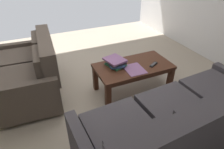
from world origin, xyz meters
The scene contains 7 objects.
ground_plane centered at (0.00, 0.00, 0.00)m, with size 4.88×5.25×0.01m, color tan.
sofa_main centered at (-0.42, 1.41, 0.37)m, with size 2.13×0.93×0.85m.
loveseat_near centered at (0.88, -0.26, 0.37)m, with size 0.89×1.39×0.86m.
coffee_table centered at (-0.50, 0.29, 0.38)m, with size 1.10×0.58×0.44m.
book_stack centered at (-0.26, 0.19, 0.50)m, with size 0.31×0.33×0.11m.
tv_remote centered at (-0.77, 0.40, 0.45)m, with size 0.16×0.11×0.02m.
loose_magazine centered at (-0.45, 0.40, 0.45)m, with size 0.26×0.31×0.01m, color #996699.
Camera 1 is at (0.77, 2.38, 1.86)m, focal length 31.05 mm.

